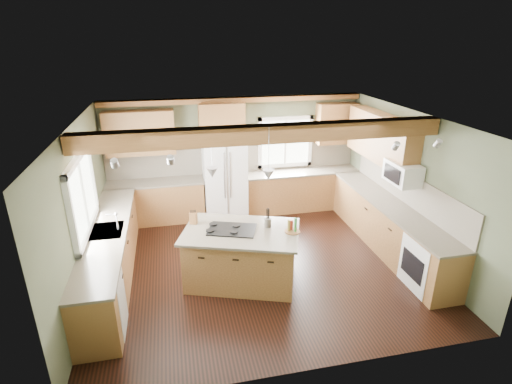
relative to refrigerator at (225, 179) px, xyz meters
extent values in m
plane|color=black|center=(0.30, -2.12, -0.90)|extent=(5.60, 5.60, 0.00)
plane|color=silver|center=(0.30, -2.12, 1.70)|extent=(5.60, 5.60, 0.00)
plane|color=#484F38|center=(0.30, 0.38, 0.40)|extent=(5.60, 0.00, 5.60)
plane|color=#484F38|center=(-2.50, -2.12, 0.40)|extent=(0.00, 5.00, 5.00)
plane|color=#484F38|center=(3.10, -2.12, 0.40)|extent=(0.00, 5.00, 5.00)
cube|color=brown|center=(0.30, -2.53, 1.57)|extent=(5.55, 0.26, 0.26)
cube|color=brown|center=(0.30, 0.28, 1.64)|extent=(5.55, 0.20, 0.10)
cube|color=brown|center=(0.30, 0.36, 0.31)|extent=(5.58, 0.03, 0.58)
cube|color=brown|center=(3.08, -2.07, 0.31)|extent=(0.03, 3.70, 0.58)
cube|color=brown|center=(-1.49, 0.08, -0.46)|extent=(2.02, 0.60, 0.88)
cube|color=#4F463A|center=(-1.49, 0.08, 0.00)|extent=(2.06, 0.64, 0.04)
cube|color=brown|center=(1.79, 0.08, -0.46)|extent=(2.62, 0.60, 0.88)
cube|color=#4F463A|center=(1.79, 0.08, 0.00)|extent=(2.66, 0.64, 0.04)
cube|color=brown|center=(-2.20, -2.07, -0.46)|extent=(0.60, 3.70, 0.88)
cube|color=#4F463A|center=(-2.20, -2.07, 0.00)|extent=(0.64, 3.74, 0.04)
cube|color=brown|center=(2.80, -2.07, -0.46)|extent=(0.60, 3.70, 0.88)
cube|color=#4F463A|center=(2.80, -2.07, 0.00)|extent=(0.64, 3.74, 0.04)
cube|color=brown|center=(-1.69, 0.21, 1.05)|extent=(1.40, 0.35, 0.90)
cube|color=brown|center=(0.00, 0.21, 1.25)|extent=(0.96, 0.35, 0.70)
cube|color=brown|center=(2.92, -1.22, 1.05)|extent=(0.35, 2.20, 0.90)
cube|color=brown|center=(2.60, 0.21, 1.05)|extent=(0.90, 0.35, 0.90)
cube|color=white|center=(-2.48, -2.07, 0.65)|extent=(0.04, 1.60, 1.05)
cube|color=white|center=(1.45, 0.36, 0.65)|extent=(1.10, 0.04, 1.00)
cube|color=#262628|center=(-2.20, -2.07, 0.01)|extent=(0.50, 0.65, 0.03)
cylinder|color=#B2B2B7|center=(-2.02, -2.07, 0.15)|extent=(0.02, 0.02, 0.28)
cube|color=white|center=(-2.19, -3.37, -0.47)|extent=(0.60, 0.60, 0.84)
cube|color=white|center=(2.79, -3.37, -0.47)|extent=(0.60, 0.72, 0.84)
cube|color=white|center=(2.88, -2.17, 0.65)|extent=(0.40, 0.70, 0.38)
cone|color=#B2B2B7|center=(-0.51, -2.39, 0.98)|extent=(0.18, 0.18, 0.16)
cone|color=#B2B2B7|center=(0.31, -2.67, 0.98)|extent=(0.18, 0.18, 0.16)
cube|color=white|center=(0.00, 0.00, 0.00)|extent=(0.90, 0.74, 1.80)
cube|color=brown|center=(-0.10, -2.53, -0.46)|extent=(1.97, 1.56, 0.88)
cube|color=#4F463A|center=(-0.10, -2.53, 0.00)|extent=(2.11, 1.70, 0.04)
cube|color=black|center=(-0.24, -2.49, 0.03)|extent=(0.87, 0.71, 0.02)
cube|color=brown|center=(-0.82, -2.12, 0.12)|extent=(0.14, 0.13, 0.20)
cylinder|color=#403733|center=(0.35, -2.50, 0.09)|extent=(0.14, 0.14, 0.15)
camera|label=1|loc=(-1.07, -8.13, 2.95)|focal=28.00mm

